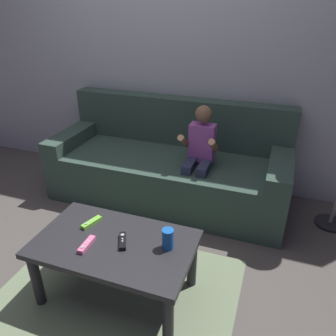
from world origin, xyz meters
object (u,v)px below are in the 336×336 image
Objects in this scene: person_seated_on_couch at (199,155)px; couch at (170,167)px; coffee_table at (115,250)px; game_remote_black_near_edge at (123,241)px; game_remote_lime_center at (92,223)px; soda_can at (168,239)px; game_remote_pink_far_corner at (87,245)px.

couch is at bearing 150.63° from person_seated_on_couch.
coffee_table is 6.48× the size of game_remote_black_near_edge.
soda_can is (0.52, -0.04, 0.05)m from game_remote_lime_center.
coffee_table is at bearing -102.27° from person_seated_on_couch.
coffee_table is 0.17m from game_remote_pink_far_corner.
person_seated_on_couch is at bearing 80.43° from game_remote_black_near_edge.
soda_can is (0.26, 0.05, 0.05)m from game_remote_black_near_edge.
game_remote_black_near_edge is at bearing -19.39° from game_remote_lime_center.
coffee_table is 6.53× the size of game_remote_pink_far_corner.
couch is at bearing 88.31° from game_remote_pink_far_corner.
game_remote_pink_far_corner is (-0.04, -1.29, 0.13)m from couch.
game_remote_pink_far_corner is at bearing -161.69° from soda_can.
game_remote_pink_far_corner is (-0.12, -0.09, 0.08)m from coffee_table.
game_remote_lime_center is (-0.12, -1.11, 0.13)m from couch.
coffee_table is 6.36× the size of game_remote_lime_center.
couch is 16.85× the size of soda_can.
game_remote_lime_center is 0.20m from game_remote_pink_far_corner.
coffee_table is (0.09, -1.21, 0.05)m from couch.
game_remote_black_near_edge is 0.27m from game_remote_lime_center.
game_remote_pink_far_corner is at bearing -151.55° from game_remote_black_near_edge.
game_remote_pink_far_corner is (0.08, -0.19, 0.00)m from game_remote_lime_center.
game_remote_lime_center is at bearing -114.86° from person_seated_on_couch.
couch is at bearing 108.93° from soda_can.
soda_can is at bearing 10.52° from game_remote_black_near_edge.
person_seated_on_couch is 6.37× the size of game_remote_lime_center.
game_remote_pink_far_corner reaches higher than coffee_table.
person_seated_on_couch is 1.03m from game_remote_lime_center.
coffee_table is at bearing -85.90° from couch.
couch reaches higher than soda_can.
game_remote_lime_center and game_remote_pink_far_corner have the same top height.
game_remote_black_near_edge is at bearing 9.10° from coffee_table.
game_remote_pink_far_corner is (-0.35, -1.12, -0.11)m from person_seated_on_couch.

